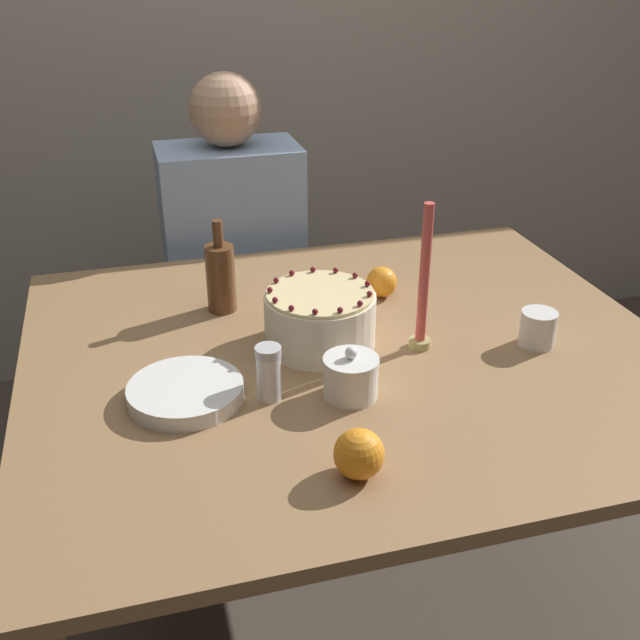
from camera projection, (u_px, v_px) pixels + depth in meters
The scene contains 13 objects.
ground_plane at pixel (345, 603), 1.92m from camera, with size 12.00×12.00×0.00m, color #4C4238.
wall_behind at pixel (229, 10), 2.52m from camera, with size 8.00×0.05×2.60m.
dining_table at pixel (350, 390), 1.62m from camera, with size 1.35×1.14×0.76m.
cake at pixel (320, 318), 1.56m from camera, with size 0.23×0.23×0.13m.
sugar_bowl at pixel (351, 377), 1.39m from camera, with size 0.11×0.11×0.11m.
sugar_shaker at pixel (269, 373), 1.38m from camera, with size 0.05×0.05×0.11m.
plate_stack at pixel (186, 392), 1.39m from camera, with size 0.22×0.22×0.03m.
candle at pixel (423, 290), 1.52m from camera, with size 0.05×0.05×0.32m.
bottle at pixel (221, 276), 1.70m from camera, with size 0.07×0.07×0.22m.
cup at pixel (538, 328), 1.57m from camera, with size 0.08×0.08×0.08m.
orange_fruit_0 at pixel (359, 454), 1.19m from camera, with size 0.08×0.08×0.08m.
orange_fruit_1 at pixel (382, 282), 1.78m from camera, with size 0.07×0.07×0.07m.
person_man_blue_shirt at pixel (236, 300), 2.31m from camera, with size 0.40×0.34×1.20m.
Camera 1 is at (-0.43, -1.30, 1.53)m, focal length 42.00 mm.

